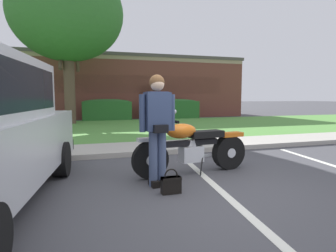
{
  "coord_description": "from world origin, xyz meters",
  "views": [
    {
      "loc": [
        -1.69,
        -3.72,
        1.37
      ],
      "look_at": [
        -0.13,
        1.14,
        0.85
      ],
      "focal_mm": 30.62,
      "sensor_mm": 36.0,
      "label": 1
    }
  ],
  "objects_px": {
    "hedge_center_left": "(171,109)",
    "shade_tree": "(67,14)",
    "rider_person": "(157,122)",
    "handbag": "(171,183)",
    "brick_building": "(71,87)",
    "hedge_left": "(107,109)",
    "motorcycle": "(196,146)"
  },
  "relations": [
    {
      "from": "rider_person",
      "to": "hedge_left",
      "type": "distance_m",
      "value": 12.48
    },
    {
      "from": "brick_building",
      "to": "hedge_center_left",
      "type": "bearing_deg",
      "value": -42.68
    },
    {
      "from": "motorcycle",
      "to": "handbag",
      "type": "height_order",
      "value": "motorcycle"
    },
    {
      "from": "rider_person",
      "to": "hedge_center_left",
      "type": "relative_size",
      "value": 0.51
    },
    {
      "from": "rider_person",
      "to": "handbag",
      "type": "relative_size",
      "value": 4.74
    },
    {
      "from": "rider_person",
      "to": "handbag",
      "type": "bearing_deg",
      "value": -79.04
    },
    {
      "from": "rider_person",
      "to": "hedge_center_left",
      "type": "height_order",
      "value": "rider_person"
    },
    {
      "from": "motorcycle",
      "to": "hedge_left",
      "type": "bearing_deg",
      "value": 91.77
    },
    {
      "from": "shade_tree",
      "to": "hedge_center_left",
      "type": "relative_size",
      "value": 2.26
    },
    {
      "from": "motorcycle",
      "to": "rider_person",
      "type": "bearing_deg",
      "value": -149.73
    },
    {
      "from": "handbag",
      "to": "shade_tree",
      "type": "distance_m",
      "value": 12.33
    },
    {
      "from": "motorcycle",
      "to": "hedge_center_left",
      "type": "xyz_separation_m",
      "value": [
        3.53,
        11.97,
        0.16
      ]
    },
    {
      "from": "handbag",
      "to": "hedge_left",
      "type": "distance_m",
      "value": 12.9
    },
    {
      "from": "motorcycle",
      "to": "brick_building",
      "type": "relative_size",
      "value": 0.1
    },
    {
      "from": "rider_person",
      "to": "shade_tree",
      "type": "distance_m",
      "value": 11.61
    },
    {
      "from": "shade_tree",
      "to": "hedge_center_left",
      "type": "xyz_separation_m",
      "value": [
        5.84,
        1.79,
        -4.64
      ]
    },
    {
      "from": "rider_person",
      "to": "hedge_center_left",
      "type": "xyz_separation_m",
      "value": [
        4.38,
        12.47,
        -0.34
      ]
    },
    {
      "from": "hedge_left",
      "to": "brick_building",
      "type": "xyz_separation_m",
      "value": [
        -1.96,
        5.4,
        1.39
      ]
    },
    {
      "from": "hedge_center_left",
      "to": "shade_tree",
      "type": "bearing_deg",
      "value": -163.0
    },
    {
      "from": "motorcycle",
      "to": "rider_person",
      "type": "xyz_separation_m",
      "value": [
        -0.85,
        -0.5,
        0.5
      ]
    },
    {
      "from": "handbag",
      "to": "hedge_center_left",
      "type": "bearing_deg",
      "value": 71.53
    },
    {
      "from": "hedge_left",
      "to": "brick_building",
      "type": "bearing_deg",
      "value": 109.93
    },
    {
      "from": "motorcycle",
      "to": "shade_tree",
      "type": "relative_size",
      "value": 0.3
    },
    {
      "from": "brick_building",
      "to": "hedge_left",
      "type": "bearing_deg",
      "value": -70.07
    },
    {
      "from": "motorcycle",
      "to": "handbag",
      "type": "relative_size",
      "value": 6.22
    },
    {
      "from": "shade_tree",
      "to": "hedge_left",
      "type": "distance_m",
      "value": 5.34
    },
    {
      "from": "handbag",
      "to": "shade_tree",
      "type": "height_order",
      "value": "shade_tree"
    },
    {
      "from": "hedge_left",
      "to": "hedge_center_left",
      "type": "xyz_separation_m",
      "value": [
        3.9,
        0.0,
        0.0
      ]
    },
    {
      "from": "rider_person",
      "to": "handbag",
      "type": "distance_m",
      "value": 0.95
    },
    {
      "from": "shade_tree",
      "to": "brick_building",
      "type": "bearing_deg",
      "value": 90.12
    },
    {
      "from": "handbag",
      "to": "hedge_left",
      "type": "height_order",
      "value": "hedge_left"
    },
    {
      "from": "motorcycle",
      "to": "rider_person",
      "type": "distance_m",
      "value": 1.11
    }
  ]
}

